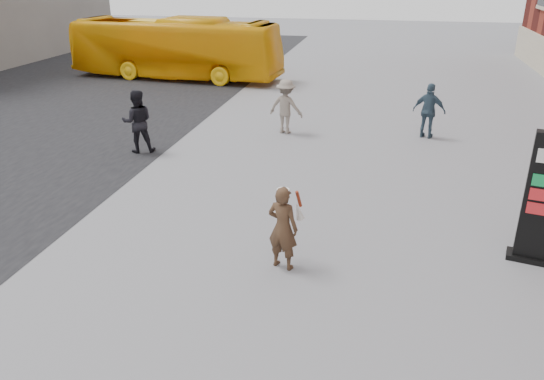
% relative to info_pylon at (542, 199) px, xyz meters
% --- Properties ---
extents(ground, '(100.00, 100.00, 0.00)m').
position_rel_info_pylon_xyz_m(ground, '(-4.47, -0.83, -1.29)').
color(ground, '#9E9EA3').
extents(info_pylon, '(0.90, 0.58, 2.58)m').
position_rel_info_pylon_xyz_m(info_pylon, '(0.00, 0.00, 0.00)').
color(info_pylon, black).
rests_on(info_pylon, ground).
extents(woman, '(0.74, 0.70, 1.64)m').
position_rel_info_pylon_xyz_m(woman, '(-4.64, -1.25, -0.44)').
color(woman, '#3C251A').
rests_on(woman, ground).
extents(bus, '(10.82, 3.39, 2.97)m').
position_rel_info_pylon_xyz_m(bus, '(-13.39, 15.56, 0.20)').
color(bus, '#F8B30D').
rests_on(bus, road).
extents(pedestrian_a, '(1.14, 1.03, 1.90)m').
position_rel_info_pylon_xyz_m(pedestrian_a, '(-10.23, 4.46, -0.34)').
color(pedestrian_a, black).
rests_on(pedestrian_a, ground).
extents(pedestrian_b, '(1.30, 0.92, 1.82)m').
position_rel_info_pylon_xyz_m(pedestrian_b, '(-6.23, 7.35, -0.38)').
color(pedestrian_b, gray).
rests_on(pedestrian_b, ground).
extents(pedestrian_c, '(1.14, 0.72, 1.80)m').
position_rel_info_pylon_xyz_m(pedestrian_c, '(-1.55, 7.81, -0.38)').
color(pedestrian_c, '#374E5E').
rests_on(pedestrian_c, ground).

